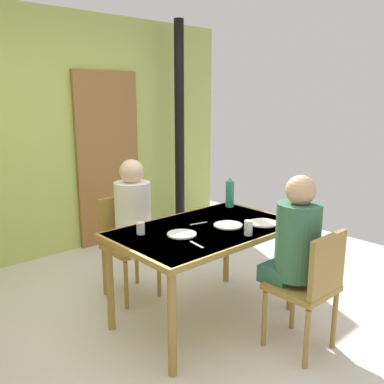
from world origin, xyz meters
TOP-DOWN VIEW (x-y plane):
  - ground_plane at (0.00, 0.00)m, footprint 5.83×5.83m
  - wall_back at (0.00, 2.23)m, footprint 4.68×0.10m
  - door_wooden at (0.64, 2.15)m, footprint 0.80×0.05m
  - stove_pipe_column at (1.50, 1.88)m, footprint 0.12×0.12m
  - dining_table at (0.22, 0.07)m, footprint 1.39×0.87m
  - chair_near_diner at (0.44, -0.71)m, footprint 0.40×0.40m
  - chair_far_diner at (0.01, 0.86)m, footprint 0.40×0.40m
  - person_near_diner at (0.44, -0.58)m, footprint 0.30×0.37m
  - person_far_diner at (0.01, 0.72)m, footprint 0.30×0.37m
  - water_bottle_green_near at (0.80, 0.37)m, footprint 0.08×0.08m
  - dinner_plate_near_left at (0.62, -0.16)m, footprint 0.23×0.23m
  - dinner_plate_near_right at (-0.03, 0.06)m, footprint 0.21×0.21m
  - dinner_plate_far_center at (0.38, -0.01)m, footprint 0.22×0.22m
  - drinking_glass_by_near_diner at (0.32, -0.26)m, footprint 0.06×0.06m
  - drinking_glass_by_far_diner at (-0.23, 0.28)m, footprint 0.06×0.06m
  - cutlery_knife_near at (0.25, 0.18)m, footprint 0.15×0.05m
  - cutlery_fork_near at (-0.08, -0.16)m, footprint 0.04×0.15m

SIDE VIEW (x-z plane):
  - ground_plane at x=0.00m, z-range 0.00..0.00m
  - chair_near_diner at x=0.44m, z-range 0.06..0.93m
  - chair_far_diner at x=0.01m, z-range 0.06..0.93m
  - dining_table at x=0.22m, z-range 0.30..1.05m
  - cutlery_knife_near at x=0.25m, z-range 0.75..0.76m
  - cutlery_fork_near at x=-0.08m, z-range 0.75..0.76m
  - dinner_plate_near_left at x=0.62m, z-range 0.75..0.77m
  - dinner_plate_near_right at x=-0.03m, z-range 0.75..0.77m
  - dinner_plate_far_center at x=0.38m, z-range 0.75..0.77m
  - person_near_diner at x=0.44m, z-range 0.40..1.17m
  - person_far_diner at x=0.01m, z-range 0.40..1.17m
  - drinking_glass_by_far_diner at x=-0.23m, z-range 0.75..0.84m
  - drinking_glass_by_near_diner at x=0.32m, z-range 0.75..0.86m
  - water_bottle_green_near at x=0.80m, z-range 0.75..1.01m
  - door_wooden at x=0.64m, z-range 0.00..2.00m
  - wall_back at x=0.00m, z-range 0.00..2.61m
  - stove_pipe_column at x=1.50m, z-range 0.00..2.61m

